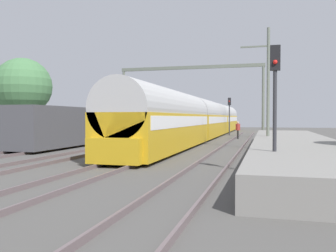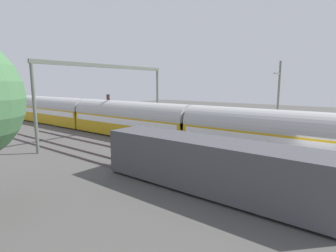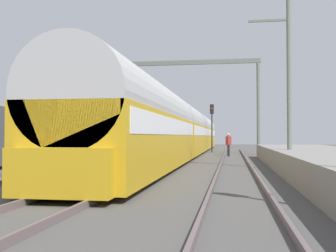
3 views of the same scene
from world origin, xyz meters
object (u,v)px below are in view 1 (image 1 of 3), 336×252
passenger_train (206,119)px  person_crossing (238,128)px  railway_signal_near (275,92)px  railway_signal_far (229,111)px  catenary_gantry (190,84)px  freight_car (71,126)px

passenger_train → person_crossing: 4.26m
person_crossing → railway_signal_near: 23.10m
railway_signal_far → catenary_gantry: (-3.88, -4.95, 2.96)m
railway_signal_far → catenary_gantry: catenary_gantry is taller
passenger_train → catenary_gantry: catenary_gantry is taller
freight_car → railway_signal_near: railway_signal_near is taller
railway_signal_far → person_crossing: bearing=-78.6°
person_crossing → catenary_gantry: catenary_gantry is taller
passenger_train → railway_signal_near: bearing=-75.5°
railway_signal_near → catenary_gantry: catenary_gantry is taller
passenger_train → person_crossing: passenger_train is taller
person_crossing → railway_signal_near: railway_signal_near is taller
passenger_train → freight_car: passenger_train is taller
catenary_gantry → railway_signal_far: bearing=51.9°
passenger_train → railway_signal_far: (1.92, 5.80, 0.95)m
person_crossing → railway_signal_near: size_ratio=0.37×
freight_car → passenger_train: bearing=61.5°
freight_car → railway_signal_far: bearing=64.2°
freight_car → catenary_gantry: 16.98m
railway_signal_far → catenary_gantry: bearing=-128.1°
passenger_train → person_crossing: bearing=-31.9°
freight_car → person_crossing: size_ratio=7.51×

